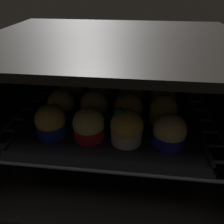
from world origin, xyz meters
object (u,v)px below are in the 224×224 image
at_px(muffin_row0_col1, 89,125).
at_px(baking_tray, 112,120).
at_px(muffin_row0_col3, 170,132).
at_px(muffin_row2_col2, 131,93).
at_px(muffin_row1_col2, 128,108).
at_px(muffin_row0_col0, 51,122).
at_px(muffin_row0_col2, 126,128).
at_px(muffin_row1_col1, 94,106).
at_px(muffin_row1_col0, 61,105).
at_px(muffin_row2_col3, 163,95).
at_px(muffin_row2_col1, 100,92).
at_px(muffin_row2_col0, 71,91).
at_px(muffin_row1_col3, 163,110).

bearing_deg(muffin_row0_col1, baking_tray, 64.24).
relative_size(muffin_row0_col3, muffin_row2_col2, 0.94).
relative_size(muffin_row1_col2, muffin_row2_col2, 0.97).
height_order(muffin_row0_col0, muffin_row0_col2, muffin_row0_col2).
distance_m(muffin_row0_col1, muffin_row1_col1, 0.09).
xyz_separation_m(muffin_row0_col1, muffin_row0_col2, (0.08, -0.00, 0.00)).
height_order(muffin_row1_col0, muffin_row2_col3, same).
distance_m(muffin_row0_col1, muffin_row1_col0, 0.12).
height_order(muffin_row0_col2, muffin_row2_col1, muffin_row0_col2).
relative_size(muffin_row0_col3, muffin_row1_col0, 0.98).
bearing_deg(muffin_row2_col0, muffin_row2_col3, 0.16).
height_order(muffin_row0_col0, muffin_row1_col3, muffin_row0_col0).
bearing_deg(muffin_row2_col0, muffin_row0_col2, -45.37).
xyz_separation_m(baking_tray, muffin_row0_col0, (-0.13, -0.09, 0.04)).
distance_m(muffin_row0_col1, muffin_row1_col2, 0.12).
distance_m(muffin_row1_col2, muffin_row2_col0, 0.19).
bearing_deg(muffin_row0_col2, muffin_row1_col1, 134.14).
bearing_deg(muffin_row2_col0, muffin_row0_col1, -62.65).
relative_size(muffin_row0_col3, muffin_row1_col2, 0.97).
relative_size(baking_tray, muffin_row1_col1, 5.93).
relative_size(muffin_row0_col2, muffin_row1_col1, 1.14).
bearing_deg(muffin_row1_col1, muffin_row0_col0, -133.83).
bearing_deg(muffin_row2_col1, muffin_row1_col0, -132.43).
bearing_deg(muffin_row2_col2, muffin_row1_col2, -92.58).
distance_m(baking_tray, muffin_row2_col1, 0.11).
bearing_deg(muffin_row0_col0, muffin_row2_col2, 44.66).
bearing_deg(muffin_row1_col3, muffin_row1_col2, 179.43).
height_order(muffin_row0_col1, muffin_row1_col1, muffin_row0_col1).
height_order(muffin_row1_col3, muffin_row2_col3, same).
xyz_separation_m(muffin_row0_col0, muffin_row2_col3, (0.27, 0.17, -0.00)).
relative_size(muffin_row2_col0, muffin_row2_col3, 0.97).
bearing_deg(muffin_row0_col0, muffin_row2_col3, 33.24).
bearing_deg(muffin_row1_col0, muffin_row0_col2, -26.44).
height_order(muffin_row0_col2, muffin_row0_col3, muffin_row0_col2).
distance_m(muffin_row0_col1, muffin_row1_col3, 0.19).
xyz_separation_m(muffin_row0_col2, muffin_row2_col1, (-0.09, 0.18, -0.01)).
bearing_deg(muffin_row1_col2, muffin_row2_col3, 42.67).
height_order(baking_tray, muffin_row0_col2, muffin_row0_col2).
distance_m(muffin_row1_col1, muffin_row2_col2, 0.13).
distance_m(muffin_row0_col0, muffin_row1_col0, 0.08).
height_order(muffin_row1_col0, muffin_row1_col2, same).
bearing_deg(muffin_row1_col3, muffin_row0_col1, -152.59).
xyz_separation_m(muffin_row0_col0, muffin_row0_col2, (0.17, -0.00, 0.00)).
distance_m(muffin_row2_col0, muffin_row2_col3, 0.27).
relative_size(muffin_row1_col2, muffin_row2_col1, 1.02).
bearing_deg(muffin_row0_col1, muffin_row0_col2, -1.42).
height_order(muffin_row0_col0, muffin_row2_col3, muffin_row0_col0).
relative_size(muffin_row0_col1, muffin_row1_col0, 1.02).
xyz_separation_m(muffin_row0_col2, muffin_row2_col3, (0.09, 0.18, -0.00)).
bearing_deg(muffin_row1_col2, muffin_row2_col1, 135.06).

